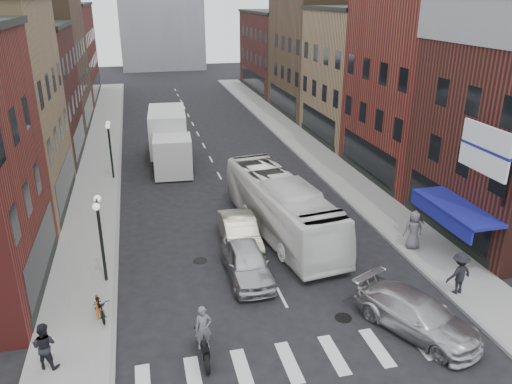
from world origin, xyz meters
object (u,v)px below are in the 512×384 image
streetlamp_far (109,140)px  bike_rack (98,307)px  ped_left_solo (44,346)px  ped_right_a (459,273)px  motorcycle_rider (204,335)px  parked_bicycle (100,306)px  ped_right_c (414,230)px  sedan_left_far (240,233)px  sedan_left_near (247,262)px  ped_right_b (415,225)px  billboard_sign (486,151)px  box_truck (169,139)px  streetlamp_near (99,225)px  transit_bus (281,206)px  curb_car (417,314)px

streetlamp_far → bike_rack: (-0.20, -16.70, -2.36)m
ped_left_solo → bike_rack: bearing=-100.5°
bike_rack → ped_right_a: 15.13m
streetlamp_far → motorcycle_rider: size_ratio=1.87×
parked_bicycle → ped_right_c: bearing=-4.9°
sedan_left_far → sedan_left_near: bearing=-94.3°
streetlamp_far → parked_bicycle: 16.93m
motorcycle_rider → sedan_left_near: (2.70, 5.11, -0.24)m
streetlamp_far → ped_right_b: (15.64, -13.61, -1.94)m
billboard_sign → box_truck: billboard_sign is taller
streetlamp_near → streetlamp_far: 14.00m
transit_bus → sedan_left_near: 5.04m
bike_rack → ped_right_c: ped_right_c is taller
sedan_left_near → ped_right_a: ped_right_a is taller
billboard_sign → ped_right_a: size_ratio=1.95×
streetlamp_far → bike_rack: streetlamp_far is taller
box_truck → curb_car: box_truck is taller
sedan_left_far → parked_bicycle: sedan_left_far is taller
streetlamp_near → ped_right_a: (14.80, -4.62, -1.82)m
motorcycle_rider → parked_bicycle: bearing=137.4°
transit_bus → ped_left_solo: (-10.89, -8.48, -0.53)m
billboard_sign → ped_right_a: (-1.19, -1.12, -5.04)m
transit_bus → parked_bicycle: bearing=-154.8°
sedan_left_far → ped_right_a: 10.54m
streetlamp_near → ped_right_b: 15.77m
sedan_left_far → ped_right_a: ped_right_a is taller
sedan_left_far → ped_right_b: 9.19m
billboard_sign → motorcycle_rider: bearing=-168.1°
bike_rack → ped_right_a: size_ratio=0.42×
streetlamp_far → ped_right_c: streetlamp_far is taller
ped_right_a → ped_right_b: (0.84, 5.01, -0.12)m
sedan_left_near → sedan_left_far: sedan_left_near is taller
billboard_sign → streetlamp_far: 23.92m
sedan_left_far → ped_left_solo: bearing=-137.3°
ped_right_c → sedan_left_far: bearing=-7.9°
ped_right_c → motorcycle_rider: bearing=34.5°
sedan_left_near → ped_right_c: bearing=4.0°
box_truck → bike_rack: bearing=-99.0°
billboard_sign → ped_right_c: 5.94m
bike_rack → sedan_left_near: 6.73m
streetlamp_far → motorcycle_rider: 20.51m
billboard_sign → sedan_left_far: bearing=149.6°
parked_bicycle → ped_right_b: 16.06m
billboard_sign → ped_right_a: bearing=-136.6°
motorcycle_rider → ped_right_b: (12.04, 6.49, -0.05)m
bike_rack → curb_car: size_ratio=0.16×
streetlamp_near → transit_bus: bearing=18.8°
motorcycle_rider → transit_bus: 10.76m
billboard_sign → parked_bicycle: 17.02m
ped_right_a → ped_right_b: ped_right_a is taller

